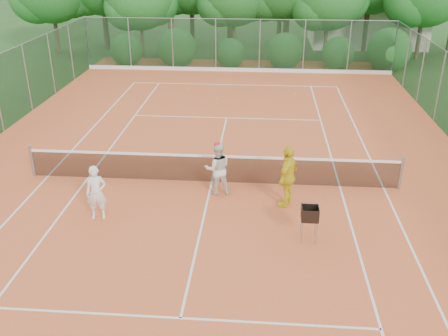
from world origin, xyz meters
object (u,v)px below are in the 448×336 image
at_px(player_yellow, 288,177).
at_px(ball_hopper, 310,214).
at_px(player_white, 96,193).
at_px(player_center_grp, 218,168).

bearing_deg(player_yellow, ball_hopper, 40.75).
bearing_deg(player_white, player_center_grp, 18.81).
distance_m(player_yellow, ball_hopper, 1.91).
xyz_separation_m(player_center_grp, ball_hopper, (2.61, -2.44, -0.06)).
relative_size(player_white, player_yellow, 0.84).
bearing_deg(ball_hopper, player_yellow, 106.44).
bearing_deg(player_yellow, player_center_grp, -81.04).
relative_size(player_white, player_center_grp, 0.93).
xyz_separation_m(player_white, ball_hopper, (5.83, -0.68, -0.01)).
bearing_deg(ball_hopper, player_white, 174.28).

